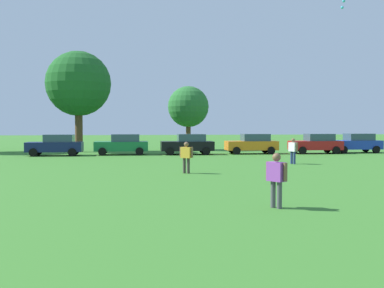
{
  "coord_description": "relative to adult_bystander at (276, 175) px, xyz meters",
  "views": [
    {
      "loc": [
        2.05,
        1.24,
        2.47
      ],
      "look_at": [
        3.3,
        11.23,
        2.04
      ],
      "focal_mm": 42.85,
      "sensor_mm": 36.0,
      "label": 1
    }
  ],
  "objects": [
    {
      "name": "ground_plane",
      "position": [
        -6.19,
        15.74,
        -0.97
      ],
      "size": [
        160.0,
        160.0,
        0.0
      ],
      "primitive_type": "plane",
      "color": "#387528"
    },
    {
      "name": "adult_bystander",
      "position": [
        0.0,
        0.0,
        0.0
      ],
      "size": [
        0.54,
        0.67,
        1.63
      ],
      "rotation": [
        0.0,
        0.0,
        2.15
      ],
      "color": "#4C4C51",
      "rests_on": "ground"
    },
    {
      "name": "bystander_near_trees",
      "position": [
        5.69,
        14.54,
        -0.01
      ],
      "size": [
        0.5,
        0.7,
        1.61
      ],
      "rotation": [
        0.0,
        0.0,
        2.03
      ],
      "color": "navy",
      "rests_on": "ground"
    },
    {
      "name": "bystander_midfield",
      "position": [
        -1.56,
        9.9,
        -0.02
      ],
      "size": [
        0.64,
        0.54,
        1.59
      ],
      "rotation": [
        0.0,
        0.0,
        5.67
      ],
      "color": "#3F3833",
      "rests_on": "ground"
    },
    {
      "name": "parked_car_navy_0",
      "position": [
        -10.35,
        24.21,
        -0.11
      ],
      "size": [
        4.3,
        2.02,
        1.68
      ],
      "rotation": [
        0.0,
        0.0,
        3.14
      ],
      "color": "#141E4C",
      "rests_on": "ground"
    },
    {
      "name": "parked_car_green_1",
      "position": [
        -5.15,
        24.68,
        -0.11
      ],
      "size": [
        4.3,
        2.02,
        1.68
      ],
      "rotation": [
        0.0,
        0.0,
        3.14
      ],
      "color": "#196B38",
      "rests_on": "ground"
    },
    {
      "name": "parked_car_black_2",
      "position": [
        0.22,
        24.36,
        -0.11
      ],
      "size": [
        4.3,
        2.02,
        1.68
      ],
      "rotation": [
        0.0,
        0.0,
        3.14
      ],
      "color": "black",
      "rests_on": "ground"
    },
    {
      "name": "parked_car_orange_3",
      "position": [
        5.7,
        24.63,
        -0.11
      ],
      "size": [
        4.3,
        2.02,
        1.68
      ],
      "rotation": [
        0.0,
        0.0,
        3.14
      ],
      "color": "orange",
      "rests_on": "ground"
    },
    {
      "name": "parked_car_red_4",
      "position": [
        11.22,
        24.33,
        -0.11
      ],
      "size": [
        4.3,
        2.02,
        1.68
      ],
      "rotation": [
        0.0,
        0.0,
        3.14
      ],
      "color": "red",
      "rests_on": "ground"
    },
    {
      "name": "parked_car_blue_5",
      "position": [
        15.07,
        24.85,
        -0.11
      ],
      "size": [
        4.3,
        2.02,
        1.68
      ],
      "rotation": [
        0.0,
        0.0,
        3.14
      ],
      "color": "#1E38AD",
      "rests_on": "ground"
    },
    {
      "name": "tree_center",
      "position": [
        -9.13,
        29.09,
        5.13
      ],
      "size": [
        5.79,
        5.79,
        9.03
      ],
      "color": "brown",
      "rests_on": "ground"
    },
    {
      "name": "tree_far_right",
      "position": [
        1.04,
        31.24,
        3.21
      ],
      "size": [
        3.98,
        3.98,
        6.2
      ],
      "color": "brown",
      "rests_on": "ground"
    }
  ]
}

